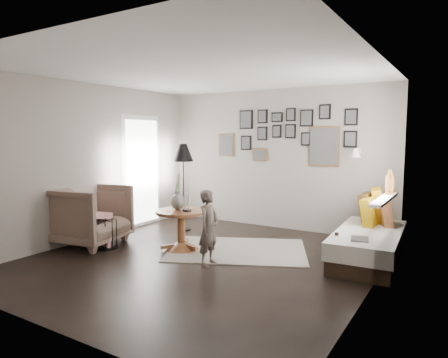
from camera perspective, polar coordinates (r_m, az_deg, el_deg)
The scene contains 23 objects.
ground at distance 5.74m, azimuth -3.10°, elevation -11.43°, with size 4.80×4.80×0.00m, color black.
wall_back at distance 7.58m, azimuth 7.21°, elevation 2.84°, with size 4.50×4.50×0.00m, color gray.
wall_front at distance 3.78m, azimuth -24.37°, elevation -0.96°, with size 4.50×4.50×0.00m, color gray.
wall_left at distance 7.01m, azimuth -18.49°, elevation 2.30°, with size 4.80×4.80×0.00m, color gray.
wall_right at distance 4.60m, azimuth 20.55°, elevation 0.38°, with size 4.80×4.80×0.00m, color gray.
ceiling at distance 5.54m, azimuth -3.26°, elevation 15.17°, with size 4.80×4.80×0.00m, color white.
door_left at distance 7.84m, azimuth -11.64°, elevation 1.04°, with size 0.00×2.14×2.14m.
window_right at distance 5.97m, azimuth 22.19°, elevation -2.01°, with size 0.15×1.32×1.30m.
gallery_wall at distance 7.44m, azimuth 9.23°, elevation 6.16°, with size 2.74×0.03×1.08m.
wall_sconce at distance 6.82m, azimuth 18.27°, elevation 3.58°, with size 0.18×0.36×0.16m.
rug at distance 6.17m, azimuth 1.88°, elevation -10.10°, with size 2.04×1.43×0.01m, color silver.
pedestal_table at distance 6.18m, azimuth -6.12°, elevation -7.45°, with size 0.78×0.78×0.61m.
vase at distance 6.15m, azimuth -6.65°, elevation -2.80°, with size 0.22×0.22×0.55m.
candles at distance 6.02m, azimuth -5.34°, elevation -3.26°, with size 0.13×0.13×0.29m.
daybed at distance 6.02m, azimuth 20.12°, elevation -8.12°, with size 0.93×1.99×0.93m.
magazine_on_daybed at distance 5.38m, azimuth 18.81°, elevation -8.10°, with size 0.21×0.29×0.02m, color black.
armchair at distance 6.74m, azimuth -18.69°, elevation -4.91°, with size 1.02×1.05×0.96m, color brown.
armchair_cushion at distance 6.74m, azimuth -18.20°, elevation -4.86°, with size 0.43×0.43×0.11m, color white.
floor_lamp at distance 7.30m, azimuth -5.85°, elevation 3.31°, with size 0.37×0.37×1.59m.
magazine_basket at distance 6.51m, azimuth -16.54°, elevation -7.59°, with size 0.38×0.38×0.43m.
demijohn_large at distance 5.56m, azimuth 15.73°, elevation -10.28°, with size 0.31×0.31×0.47m.
demijohn_small at distance 5.38m, azimuth 18.53°, elevation -11.14°, with size 0.28×0.28×0.43m.
child at distance 5.38m, azimuth -2.20°, elevation -6.98°, with size 0.37×0.24×1.02m, color brown.
Camera 1 is at (3.11, -4.50, 1.73)m, focal length 32.00 mm.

